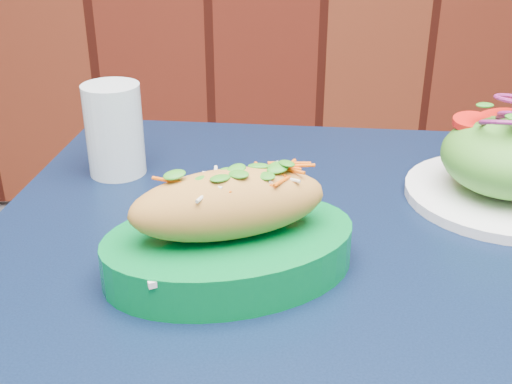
{
  "coord_description": "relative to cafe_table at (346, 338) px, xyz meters",
  "views": [
    {
      "loc": [
        0.35,
        0.76,
        1.09
      ],
      "look_at": [
        0.4,
        1.34,
        0.81
      ],
      "focal_mm": 45.0,
      "sensor_mm": 36.0,
      "label": 1
    }
  ],
  "objects": [
    {
      "name": "salad_plate",
      "position": [
        0.21,
        0.13,
        0.13
      ],
      "size": [
        0.23,
        0.23,
        0.13
      ],
      "rotation": [
        0.0,
        0.0,
        0.03
      ],
      "color": "white",
      "rests_on": "cafe_table"
    },
    {
      "name": "cafe_table",
      "position": [
        0.0,
        0.0,
        0.0
      ],
      "size": [
        0.94,
        0.94,
        0.75
      ],
      "rotation": [
        0.0,
        0.0,
        -0.2
      ],
      "color": "black",
      "rests_on": "ground"
    },
    {
      "name": "banh_mi_basket",
      "position": [
        -0.12,
        0.0,
        0.13
      ],
      "size": [
        0.27,
        0.21,
        0.11
      ],
      "rotation": [
        0.0,
        0.0,
        0.21
      ],
      "color": "#00722D",
      "rests_on": "cafe_table"
    },
    {
      "name": "water_glass",
      "position": [
        -0.25,
        0.25,
        0.15
      ],
      "size": [
        0.07,
        0.07,
        0.12
      ],
      "primitive_type": "cylinder",
      "color": "silver",
      "rests_on": "cafe_table"
    }
  ]
}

